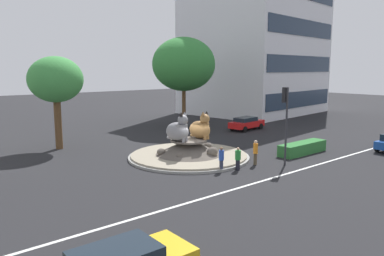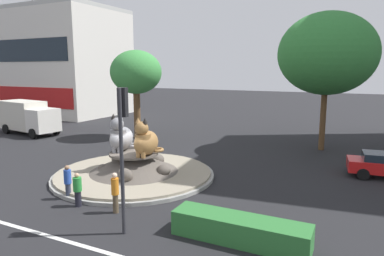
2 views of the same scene
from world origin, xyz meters
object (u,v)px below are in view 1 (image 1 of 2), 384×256
at_px(second_tree_near_tower, 184,64).
at_px(pedestrian_green_shirt, 238,158).
at_px(pedestrian_orange_shirt, 255,152).
at_px(traffic_light_mast, 285,112).
at_px(pedestrian_blue_shirt, 221,159).
at_px(parked_car_right, 246,123).
at_px(cat_statue_tabby, 201,128).
at_px(broadleaf_tree_behind_island, 56,80).
at_px(office_tower, 256,31).
at_px(cat_statue_grey, 178,130).

bearing_deg(second_tree_near_tower, pedestrian_green_shirt, -117.36).
bearing_deg(pedestrian_orange_shirt, traffic_light_mast, 177.35).
relative_size(pedestrian_blue_shirt, parked_car_right, 0.35).
bearing_deg(traffic_light_mast, cat_statue_tabby, 17.77).
xyz_separation_m(cat_statue_tabby, pedestrian_green_shirt, (-0.65, -4.51, -1.39)).
bearing_deg(broadleaf_tree_behind_island, pedestrian_blue_shirt, -67.78).
relative_size(second_tree_near_tower, pedestrian_blue_shirt, 6.20).
bearing_deg(cat_statue_tabby, office_tower, 116.28).
relative_size(cat_statue_tabby, parked_car_right, 0.49).
xyz_separation_m(office_tower, parked_car_right, (-13.62, -10.76, -11.45)).
height_order(cat_statue_grey, cat_statue_tabby, cat_statue_grey).
relative_size(cat_statue_grey, cat_statue_tabby, 1.01).
distance_m(second_tree_near_tower, parked_car_right, 9.60).
bearing_deg(pedestrian_blue_shirt, office_tower, -148.34).
bearing_deg(traffic_light_mast, pedestrian_green_shirt, 63.28).
xyz_separation_m(broadleaf_tree_behind_island, pedestrian_green_shirt, (6.69, -14.24, -4.94)).
relative_size(pedestrian_green_shirt, pedestrian_orange_shirt, 0.87).
height_order(second_tree_near_tower, pedestrian_blue_shirt, second_tree_near_tower).
height_order(traffic_light_mast, pedestrian_blue_shirt, traffic_light_mast).
bearing_deg(cat_statue_grey, second_tree_near_tower, 126.14).
relative_size(traffic_light_mast, broadleaf_tree_behind_island, 0.71).
distance_m(cat_statue_tabby, pedestrian_green_shirt, 4.76).
height_order(cat_statue_tabby, pedestrian_green_shirt, cat_statue_tabby).
relative_size(cat_statue_grey, broadleaf_tree_behind_island, 0.30).
relative_size(traffic_light_mast, pedestrian_blue_shirt, 3.31).
relative_size(traffic_light_mast, pedestrian_orange_shirt, 3.07).
xyz_separation_m(cat_statue_grey, traffic_light_mast, (4.69, -5.94, 1.56)).
xyz_separation_m(cat_statue_grey, pedestrian_blue_shirt, (0.19, -4.34, -1.34)).
height_order(broadleaf_tree_behind_island, second_tree_near_tower, second_tree_near_tower).
bearing_deg(second_tree_near_tower, cat_statue_tabby, -123.32).
distance_m(cat_statue_tabby, pedestrian_orange_shirt, 4.69).
bearing_deg(pedestrian_blue_shirt, cat_statue_grey, -93.34).
bearing_deg(pedestrian_orange_shirt, pedestrian_blue_shirt, 32.87).
distance_m(cat_statue_tabby, traffic_light_mast, 6.48).
xyz_separation_m(cat_statue_grey, pedestrian_orange_shirt, (3.21, -4.65, -1.26)).
bearing_deg(office_tower, pedestrian_green_shirt, -147.54).
distance_m(cat_statue_grey, pedestrian_orange_shirt, 5.79).
bearing_deg(cat_statue_tabby, pedestrian_blue_shirt, -30.22).
bearing_deg(pedestrian_blue_shirt, traffic_light_mast, 154.62).
relative_size(cat_statue_grey, second_tree_near_tower, 0.23).
height_order(traffic_light_mast, pedestrian_orange_shirt, traffic_light_mast).
bearing_deg(pedestrian_blue_shirt, pedestrian_orange_shirt, 168.46).
distance_m(office_tower, broadleaf_tree_behind_island, 34.52).
distance_m(office_tower, pedestrian_blue_shirt, 36.45).
distance_m(cat_statue_grey, parked_car_right, 15.34).
bearing_deg(parked_car_right, pedestrian_orange_shirt, -141.86).
relative_size(office_tower, pedestrian_green_shirt, 15.78).
bearing_deg(pedestrian_blue_shirt, cat_statue_tabby, -118.84).
relative_size(broadleaf_tree_behind_island, pedestrian_blue_shirt, 4.69).
bearing_deg(parked_car_right, second_tree_near_tower, 120.18).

